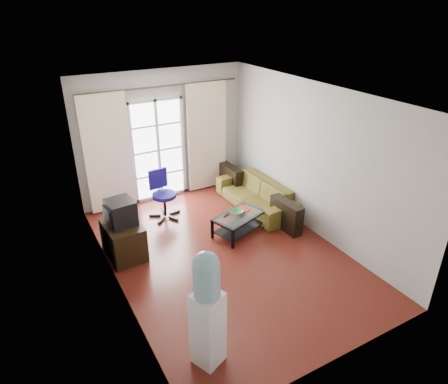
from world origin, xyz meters
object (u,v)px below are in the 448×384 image
object	(u,v)px
crt_tv	(120,212)
task_chair	(164,203)
tv_stand	(123,240)
water_cooler	(207,308)
sofa	(256,195)
coffee_table	(239,221)

from	to	relation	value
crt_tv	task_chair	bearing A→B (deg)	34.31
tv_stand	water_cooler	world-z (taller)	water_cooler
tv_stand	task_chair	world-z (taller)	task_chair
tv_stand	crt_tv	world-z (taller)	crt_tv
sofa	crt_tv	xyz separation A→B (m)	(-2.87, -0.34, 0.52)
tv_stand	task_chair	size ratio (longest dim) A/B	0.86
coffee_table	tv_stand	world-z (taller)	tv_stand
sofa	task_chair	bearing A→B (deg)	-109.05
coffee_table	tv_stand	size ratio (longest dim) A/B	1.33
tv_stand	task_chair	xyz separation A→B (m)	(1.08, 0.92, -0.02)
coffee_table	crt_tv	bearing A→B (deg)	169.67
coffee_table	task_chair	distance (m)	1.59
crt_tv	sofa	bearing A→B (deg)	1.25
task_chair	water_cooler	size ratio (longest dim) A/B	0.62
tv_stand	coffee_table	bearing A→B (deg)	-13.30
crt_tv	task_chair	distance (m)	1.50
water_cooler	coffee_table	bearing A→B (deg)	28.62
sofa	coffee_table	distance (m)	1.10
coffee_table	task_chair	xyz separation A→B (m)	(-0.95, 1.27, 0.03)
sofa	crt_tv	size ratio (longest dim) A/B	4.03
tv_stand	water_cooler	size ratio (longest dim) A/B	0.53
tv_stand	crt_tv	xyz separation A→B (m)	(0.00, 0.02, 0.51)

